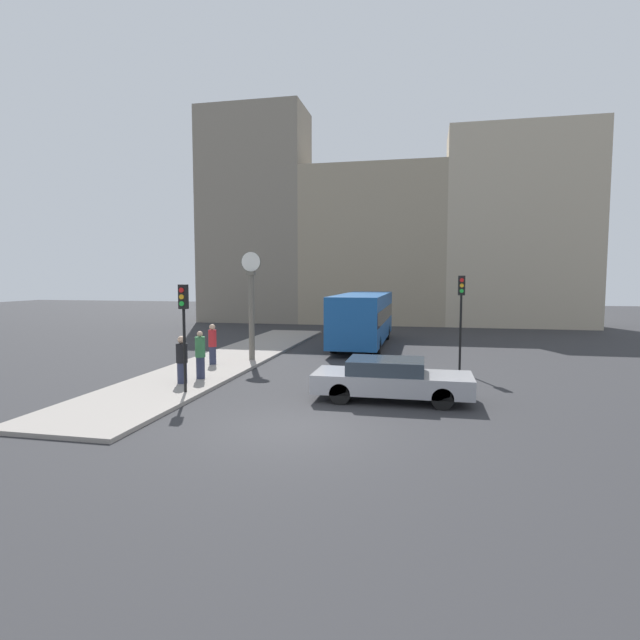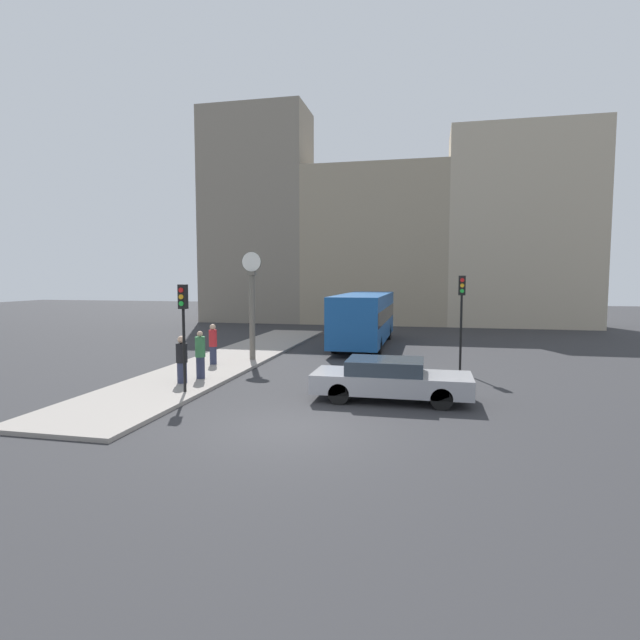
% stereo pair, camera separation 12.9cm
% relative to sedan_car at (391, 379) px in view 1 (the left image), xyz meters
% --- Properties ---
extents(ground_plane, '(120.00, 120.00, 0.00)m').
position_rel_sedan_car_xyz_m(ground_plane, '(-2.18, -3.37, -0.65)').
color(ground_plane, '#2D2D30').
extents(sidewalk_corner, '(3.43, 23.07, 0.12)m').
position_rel_sedan_car_xyz_m(sidewalk_corner, '(-7.56, 6.17, -0.59)').
color(sidewalk_corner, gray).
rests_on(sidewalk_corner, ground_plane).
extents(building_row, '(30.94, 5.00, 17.61)m').
position_rel_sedan_car_xyz_m(building_row, '(-2.70, 25.70, 6.87)').
color(building_row, gray).
rests_on(building_row, ground_plane).
extents(sedan_car, '(4.73, 1.82, 1.26)m').
position_rel_sedan_car_xyz_m(sedan_car, '(0.00, 0.00, 0.00)').
color(sedan_car, '#9E9EA3').
rests_on(sedan_car, ground_plane).
extents(bus_distant, '(2.46, 9.66, 2.82)m').
position_rel_sedan_car_xyz_m(bus_distant, '(-2.32, 11.94, 0.96)').
color(bus_distant, '#195199').
rests_on(bus_distant, ground_plane).
extents(traffic_light_near, '(0.26, 0.24, 3.39)m').
position_rel_sedan_car_xyz_m(traffic_light_near, '(-6.38, -0.76, 1.90)').
color(traffic_light_near, black).
rests_on(traffic_light_near, sidewalk_corner).
extents(traffic_light_far, '(0.26, 0.24, 3.79)m').
position_rel_sedan_car_xyz_m(traffic_light_far, '(2.35, 5.09, 2.06)').
color(traffic_light_far, black).
rests_on(traffic_light_far, ground_plane).
extents(street_clock, '(0.91, 0.33, 4.74)m').
position_rel_sedan_car_xyz_m(street_clock, '(-6.46, 5.64, 1.95)').
color(street_clock, '#666056').
rests_on(street_clock, sidewalk_corner).
extents(pedestrian_green_hoodie, '(0.36, 0.36, 1.71)m').
position_rel_sedan_car_xyz_m(pedestrian_green_hoodie, '(-6.83, 1.29, 0.32)').
color(pedestrian_green_hoodie, '#2D334C').
rests_on(pedestrian_green_hoodie, sidewalk_corner).
extents(pedestrian_black_jacket, '(0.39, 0.39, 1.62)m').
position_rel_sedan_car_xyz_m(pedestrian_black_jacket, '(-7.10, 0.44, 0.27)').
color(pedestrian_black_jacket, '#2D334C').
rests_on(pedestrian_black_jacket, sidewalk_corner).
extents(pedestrian_red_top, '(0.33, 0.33, 1.68)m').
position_rel_sedan_car_xyz_m(pedestrian_red_top, '(-7.63, 4.12, 0.32)').
color(pedestrian_red_top, '#2D334C').
rests_on(pedestrian_red_top, sidewalk_corner).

